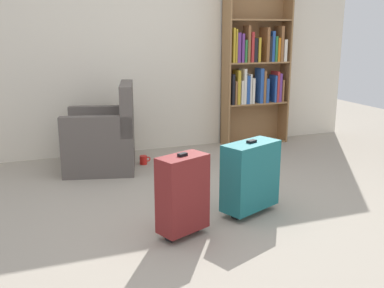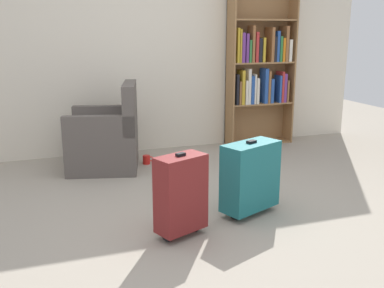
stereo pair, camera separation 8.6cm
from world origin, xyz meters
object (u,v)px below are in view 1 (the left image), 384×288
Objects in this scene: suitcase_dark_red at (183,194)px; suitcase_teal at (251,176)px; mug at (144,160)px; bookshelf at (255,65)px; armchair at (104,139)px.

suitcase_teal is at bearing 17.45° from suitcase_dark_red.
mug is 1.69m from suitcase_teal.
bookshelf is at bearing 16.23° from mug.
mug is 0.20× the size of suitcase_teal.
suitcase_dark_red is at bearing -95.61° from mug.
suitcase_teal is (-1.13, -2.07, -0.69)m from bookshelf.
armchair reaches higher than suitcase_dark_red.
bookshelf is at bearing 61.46° from suitcase_teal.
bookshelf is 3.39× the size of suitcase_teal.
suitcase_teal is 0.66m from suitcase_dark_red.
armchair is at bearing -178.42° from mug.
bookshelf is 17.03× the size of mug.
suitcase_dark_red reaches higher than mug.
mug is at bearing 1.58° from armchair.
armchair reaches higher than suitcase_teal.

